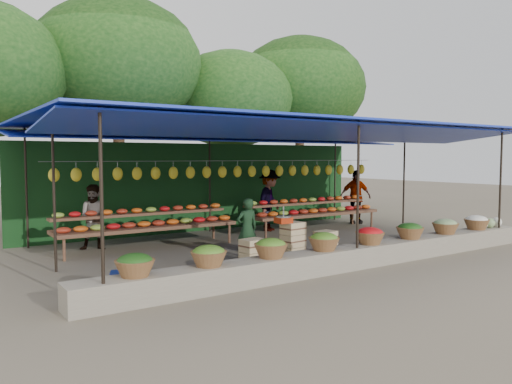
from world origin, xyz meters
TOP-DOWN VIEW (x-y plane):
  - ground at (0.00, 0.00)m, footprint 60.00×60.00m
  - stone_curb at (0.00, -2.75)m, footprint 10.60×0.55m
  - stall_canopy at (0.00, 0.08)m, footprint 10.80×6.60m
  - produce_baskets at (-0.10, -2.75)m, footprint 8.98×0.58m
  - netting_backdrop at (0.00, 3.15)m, footprint 10.60×0.06m
  - tree_row at (0.50, 6.09)m, footprint 16.51×5.50m
  - fruit_table_left at (-2.49, 1.35)m, footprint 4.21×0.95m
  - fruit_table_right at (2.51, 1.35)m, footprint 4.21×0.95m
  - crate_counter at (-0.48, -1.50)m, footprint 2.39×0.40m
  - weighing_scale at (-0.69, -1.50)m, footprint 0.32×0.32m
  - vendor_seated at (-1.21, -0.94)m, footprint 0.50×0.37m
  - customer_left at (-3.55, 1.79)m, footprint 0.88×0.78m
  - customer_mid at (1.47, 2.02)m, footprint 1.31×1.17m
  - customer_right at (4.68, 1.82)m, footprint 1.08×0.83m
  - blue_crate_front at (-3.26, -2.58)m, footprint 0.60×0.47m
  - blue_crate_back at (-4.18, -2.14)m, footprint 0.67×0.58m

SIDE VIEW (x-z plane):
  - ground at x=0.00m, z-range 0.00..0.00m
  - blue_crate_front at x=-3.26m, z-range 0.00..0.33m
  - blue_crate_back at x=-4.18m, z-range 0.00..0.33m
  - stone_curb at x=0.00m, z-range 0.00..0.40m
  - crate_counter at x=-0.48m, z-range -0.07..0.70m
  - produce_baskets at x=-0.10m, z-range 0.40..0.73m
  - fruit_table_left at x=-2.49m, z-range 0.14..1.07m
  - fruit_table_right at x=2.51m, z-range 0.14..1.07m
  - vendor_seated at x=-1.21m, z-range 0.00..1.26m
  - customer_left at x=-3.55m, z-range 0.00..1.50m
  - weighing_scale at x=-0.69m, z-range 0.68..1.02m
  - customer_right at x=4.68m, z-range 0.00..1.71m
  - customer_mid at x=1.47m, z-range 0.00..1.76m
  - netting_backdrop at x=0.00m, z-range 0.00..2.50m
  - stall_canopy at x=0.00m, z-range 1.26..4.08m
  - tree_row at x=0.50m, z-range 1.14..8.26m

